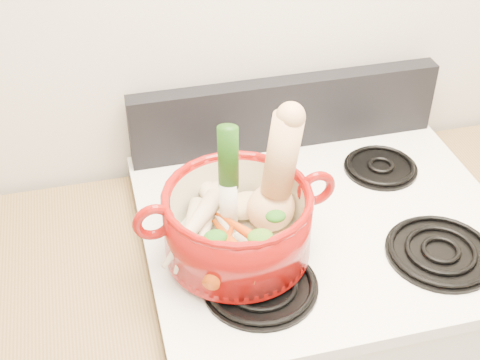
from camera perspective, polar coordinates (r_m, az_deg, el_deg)
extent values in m
cube|color=beige|center=(1.56, 3.77, 14.86)|extent=(3.50, 0.02, 2.60)
cube|color=white|center=(1.47, 7.22, -3.79)|extent=(0.78, 0.67, 0.03)
cube|color=black|center=(1.63, 3.92, 5.74)|extent=(0.76, 0.05, 0.18)
cylinder|color=black|center=(1.30, 1.74, -8.90)|extent=(0.22, 0.22, 0.02)
cylinder|color=black|center=(1.42, 16.76, -5.82)|extent=(0.22, 0.22, 0.02)
cylinder|color=black|center=(1.51, -1.30, -0.89)|extent=(0.17, 0.17, 0.02)
cylinder|color=black|center=(1.62, 11.92, 1.16)|extent=(0.17, 0.17, 0.02)
cylinder|color=maroon|center=(1.30, -0.22, -3.75)|extent=(0.31, 0.31, 0.14)
torus|color=maroon|center=(1.24, -7.38, -3.57)|extent=(0.08, 0.02, 0.08)
torus|color=maroon|center=(1.32, 6.52, -0.71)|extent=(0.08, 0.02, 0.08)
cylinder|color=silver|center=(1.27, -1.02, 0.18)|extent=(0.05, 0.06, 0.26)
ellipsoid|color=#CBB97C|center=(1.37, 0.47, -2.25)|extent=(0.10, 0.08, 0.05)
cone|color=#F0E3C3|center=(1.33, -2.94, -3.65)|extent=(0.13, 0.23, 0.06)
cone|color=beige|center=(1.31, -4.51, -4.73)|extent=(0.11, 0.18, 0.05)
cone|color=beige|center=(1.35, -2.03, -2.32)|extent=(0.08, 0.21, 0.06)
cone|color=beige|center=(1.29, -4.22, -4.14)|extent=(0.17, 0.18, 0.06)
cone|color=#B84C09|center=(1.27, -0.25, -6.04)|extent=(0.09, 0.19, 0.05)
cone|color=#BA4809|center=(1.26, -1.54, -6.41)|extent=(0.10, 0.15, 0.05)
cone|color=#C64709|center=(1.30, 0.26, -4.42)|extent=(0.11, 0.14, 0.04)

